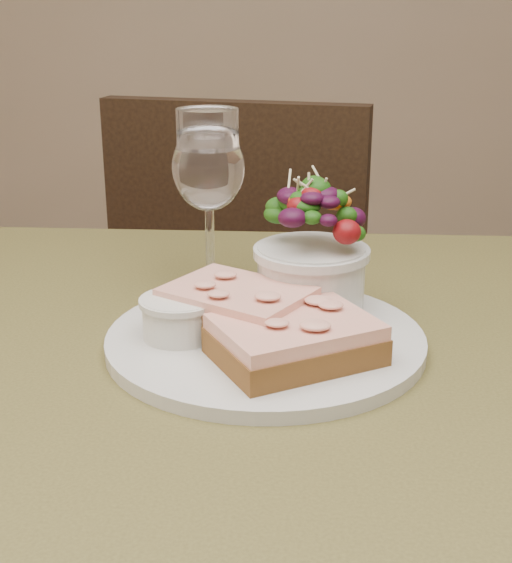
# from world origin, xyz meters

# --- Properties ---
(cafe_table) EXTENTS (0.80, 0.80, 0.75)m
(cafe_table) POSITION_xyz_m (0.00, 0.00, 0.65)
(cafe_table) COLOR #45401D
(cafe_table) RESTS_ON ground
(chair_far) EXTENTS (0.49, 0.49, 0.90)m
(chair_far) POSITION_xyz_m (-0.02, 0.76, 0.29)
(chair_far) COLOR black
(chair_far) RESTS_ON ground
(dinner_plate) EXTENTS (0.28, 0.28, 0.01)m
(dinner_plate) POSITION_xyz_m (0.02, 0.03, 0.76)
(dinner_plate) COLOR silver
(dinner_plate) RESTS_ON cafe_table
(sandwich_front) EXTENTS (0.16, 0.15, 0.03)m
(sandwich_front) POSITION_xyz_m (0.05, -0.02, 0.78)
(sandwich_front) COLOR #472513
(sandwich_front) RESTS_ON dinner_plate
(sandwich_back) EXTENTS (0.15, 0.14, 0.03)m
(sandwich_back) POSITION_xyz_m (-0.00, 0.03, 0.79)
(sandwich_back) COLOR #472513
(sandwich_back) RESTS_ON dinner_plate
(ramekin) EXTENTS (0.06, 0.06, 0.04)m
(ramekin) POSITION_xyz_m (-0.05, 0.02, 0.78)
(ramekin) COLOR silver
(ramekin) RESTS_ON dinner_plate
(salad_bowl) EXTENTS (0.10, 0.10, 0.13)m
(salad_bowl) POSITION_xyz_m (0.06, 0.10, 0.82)
(salad_bowl) COLOR silver
(salad_bowl) RESTS_ON dinner_plate
(garnish) EXTENTS (0.05, 0.04, 0.02)m
(garnish) POSITION_xyz_m (-0.05, 0.10, 0.77)
(garnish) COLOR #0E3509
(garnish) RESTS_ON dinner_plate
(wine_glass) EXTENTS (0.08, 0.08, 0.18)m
(wine_glass) POSITION_xyz_m (-0.04, 0.19, 0.87)
(wine_glass) COLOR white
(wine_glass) RESTS_ON cafe_table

